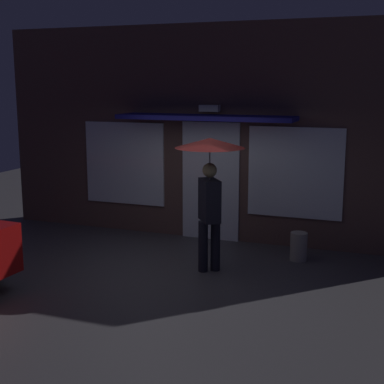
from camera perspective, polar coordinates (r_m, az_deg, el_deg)
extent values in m
plane|color=#423F44|center=(8.67, -2.82, -8.46)|extent=(18.00, 18.00, 0.00)
cube|color=brown|center=(10.41, 2.24, 6.00)|extent=(8.54, 0.30, 3.96)
cube|color=white|center=(10.37, 1.90, 1.09)|extent=(1.10, 0.04, 2.20)
cube|color=white|center=(11.02, -6.90, 2.93)|extent=(1.67, 0.04, 1.60)
cube|color=white|center=(9.94, 10.48, 1.94)|extent=(1.67, 0.04, 1.60)
cube|color=white|center=(10.14, 1.81, 8.54)|extent=(0.36, 0.16, 0.12)
cube|color=navy|center=(9.91, 1.33, 7.62)|extent=(3.20, 0.70, 0.08)
cylinder|color=black|center=(8.76, 2.40, -5.48)|extent=(0.15, 0.15, 0.80)
cylinder|color=black|center=(8.71, 1.14, -5.58)|extent=(0.15, 0.15, 0.80)
cube|color=black|center=(8.56, 1.80, -0.85)|extent=(0.46, 0.51, 0.65)
cube|color=silver|center=(8.66, 1.30, -0.71)|extent=(0.10, 0.13, 0.52)
cube|color=#B28C19|center=(8.67, 1.30, -0.84)|extent=(0.05, 0.05, 0.42)
sphere|color=tan|center=(8.47, 1.82, 2.23)|extent=(0.22, 0.22, 0.22)
cylinder|color=slate|center=(8.47, 1.82, 2.43)|extent=(0.02, 0.02, 0.93)
cone|color=#4C0C0C|center=(8.42, 1.84, 5.03)|extent=(1.06, 1.06, 0.15)
cylinder|color=#9E998E|center=(9.44, 10.83, -5.49)|extent=(0.28, 0.28, 0.48)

